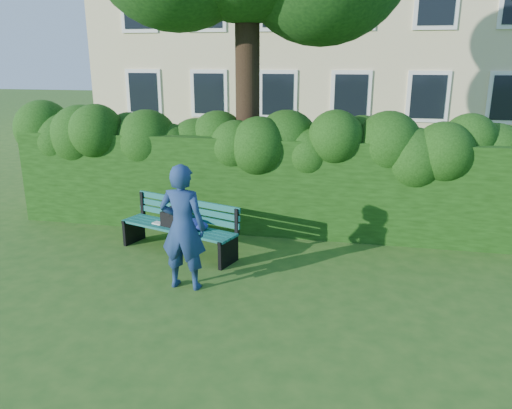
# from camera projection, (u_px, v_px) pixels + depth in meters

# --- Properties ---
(ground) EXTENTS (80.00, 80.00, 0.00)m
(ground) POSITION_uv_depth(u_px,v_px,m) (248.00, 275.00, 7.64)
(ground) COLOR #2A531A
(ground) RESTS_ON ground
(hedge) EXTENTS (10.00, 1.00, 1.80)m
(hedge) POSITION_uv_depth(u_px,v_px,m) (273.00, 184.00, 9.45)
(hedge) COLOR #12330B
(hedge) RESTS_ON ground
(park_bench) EXTENTS (2.19, 1.21, 0.89)m
(park_bench) POSITION_uv_depth(u_px,v_px,m) (182.00, 225.00, 8.37)
(park_bench) COLOR #10504D
(park_bench) RESTS_ON ground
(man_reading) EXTENTS (0.68, 0.46, 1.82)m
(man_reading) POSITION_uv_depth(u_px,v_px,m) (183.00, 227.00, 6.99)
(man_reading) COLOR navy
(man_reading) RESTS_ON ground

